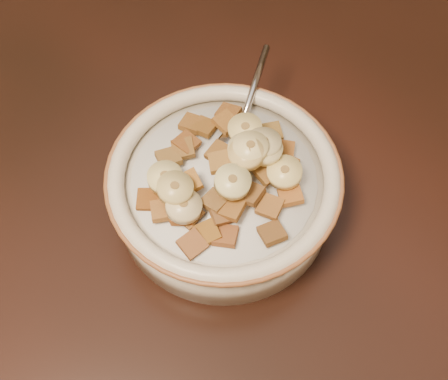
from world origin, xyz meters
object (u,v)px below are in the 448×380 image
Objects in this scene: table at (116,30)px; spoon at (234,148)px; chair at (407,15)px; cereal_bowl at (224,193)px.

table is 0.29m from spoon.
table is 1.51× the size of chair.
chair reaches higher than spoon.
chair reaches higher than table.
chair is at bearing -105.20° from spoon.
chair is at bearing 72.73° from table.
cereal_bowl is at bearing -23.61° from table.
chair is 0.74m from spoon.
table is 0.30m from cereal_bowl.
cereal_bowl is 0.04m from spoon.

